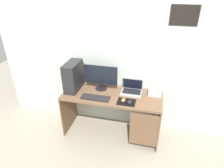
{
  "coord_description": "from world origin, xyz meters",
  "views": [
    {
      "loc": [
        0.58,
        -2.45,
        2.3
      ],
      "look_at": [
        0.0,
        0.0,
        0.92
      ],
      "focal_mm": 31.39,
      "sensor_mm": 36.0,
      "label": 1
    }
  ],
  "objects_px": {
    "projector": "(155,92)",
    "monitor": "(101,77)",
    "laptop": "(132,89)",
    "mouse_left": "(123,100)",
    "pc_tower": "(73,76)",
    "keyboard": "(95,98)",
    "mouse_right": "(130,102)"
  },
  "relations": [
    {
      "from": "mouse_left",
      "to": "pc_tower",
      "type": "bearing_deg",
      "value": 167.96
    },
    {
      "from": "pc_tower",
      "to": "mouse_left",
      "type": "height_order",
      "value": "pc_tower"
    },
    {
      "from": "monitor",
      "to": "keyboard",
      "type": "xyz_separation_m",
      "value": [
        -0.0,
        -0.29,
        -0.2
      ]
    },
    {
      "from": "laptop",
      "to": "mouse_left",
      "type": "relative_size",
      "value": 3.29
    },
    {
      "from": "laptop",
      "to": "mouse_right",
      "type": "xyz_separation_m",
      "value": [
        0.02,
        -0.31,
        -0.02
      ]
    },
    {
      "from": "monitor",
      "to": "keyboard",
      "type": "relative_size",
      "value": 1.24
    },
    {
      "from": "projector",
      "to": "mouse_right",
      "type": "xyz_separation_m",
      "value": [
        -0.33,
        -0.3,
        -0.04
      ]
    },
    {
      "from": "mouse_right",
      "to": "keyboard",
      "type": "bearing_deg",
      "value": 179.43
    },
    {
      "from": "pc_tower",
      "to": "mouse_right",
      "type": "xyz_separation_m",
      "value": [
        0.92,
        -0.2,
        -0.2
      ]
    },
    {
      "from": "laptop",
      "to": "projector",
      "type": "xyz_separation_m",
      "value": [
        0.35,
        -0.01,
        0.01
      ]
    },
    {
      "from": "mouse_left",
      "to": "mouse_right",
      "type": "xyz_separation_m",
      "value": [
        0.09,
        -0.03,
        0.0
      ]
    },
    {
      "from": "pc_tower",
      "to": "mouse_left",
      "type": "distance_m",
      "value": 0.86
    },
    {
      "from": "monitor",
      "to": "projector",
      "type": "distance_m",
      "value": 0.85
    },
    {
      "from": "monitor",
      "to": "mouse_right",
      "type": "distance_m",
      "value": 0.61
    },
    {
      "from": "pc_tower",
      "to": "mouse_left",
      "type": "relative_size",
      "value": 4.63
    },
    {
      "from": "projector",
      "to": "pc_tower",
      "type": "bearing_deg",
      "value": -175.24
    },
    {
      "from": "monitor",
      "to": "laptop",
      "type": "relative_size",
      "value": 1.65
    },
    {
      "from": "monitor",
      "to": "keyboard",
      "type": "height_order",
      "value": "monitor"
    },
    {
      "from": "laptop",
      "to": "keyboard",
      "type": "xyz_separation_m",
      "value": [
        -0.49,
        -0.31,
        -0.03
      ]
    },
    {
      "from": "monitor",
      "to": "mouse_left",
      "type": "xyz_separation_m",
      "value": [
        0.41,
        -0.27,
        -0.19
      ]
    },
    {
      "from": "mouse_left",
      "to": "projector",
      "type": "bearing_deg",
      "value": 33.07
    },
    {
      "from": "pc_tower",
      "to": "monitor",
      "type": "xyz_separation_m",
      "value": [
        0.41,
        0.1,
        -0.01
      ]
    },
    {
      "from": "pc_tower",
      "to": "projector",
      "type": "bearing_deg",
      "value": 4.76
    },
    {
      "from": "pc_tower",
      "to": "monitor",
      "type": "distance_m",
      "value": 0.42
    },
    {
      "from": "projector",
      "to": "monitor",
      "type": "bearing_deg",
      "value": -179.43
    },
    {
      "from": "monitor",
      "to": "projector",
      "type": "bearing_deg",
      "value": 0.57
    },
    {
      "from": "laptop",
      "to": "mouse_left",
      "type": "bearing_deg",
      "value": -105.07
    },
    {
      "from": "mouse_left",
      "to": "mouse_right",
      "type": "height_order",
      "value": "same"
    },
    {
      "from": "laptop",
      "to": "mouse_right",
      "type": "distance_m",
      "value": 0.31
    },
    {
      "from": "monitor",
      "to": "pc_tower",
      "type": "bearing_deg",
      "value": -166.94
    },
    {
      "from": "keyboard",
      "to": "mouse_right",
      "type": "relative_size",
      "value": 4.38
    },
    {
      "from": "monitor",
      "to": "mouse_left",
      "type": "relative_size",
      "value": 5.43
    }
  ]
}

